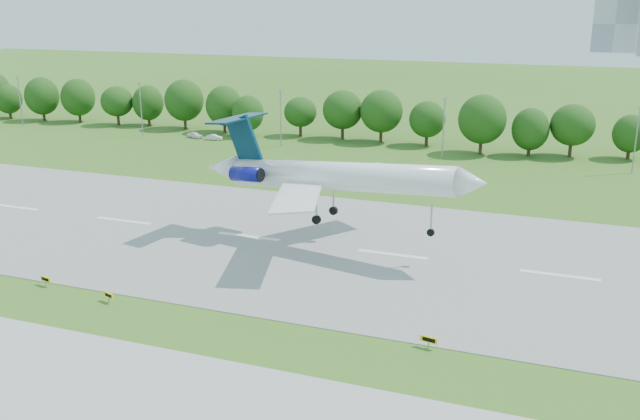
{
  "coord_description": "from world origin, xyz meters",
  "views": [
    {
      "loc": [
        40.79,
        -56.84,
        31.16
      ],
      "look_at": [
        12.87,
        18.0,
        7.13
      ],
      "focal_mm": 40.0,
      "sensor_mm": 36.0,
      "label": 1
    }
  ],
  "objects_px": {
    "taxi_sign_left": "(109,295)",
    "service_vehicle_a": "(214,137)",
    "airliner": "(326,174)",
    "service_vehicle_b": "(195,135)"
  },
  "relations": [
    {
      "from": "airliner",
      "to": "service_vehicle_b",
      "type": "relative_size",
      "value": 9.9
    },
    {
      "from": "taxi_sign_left",
      "to": "service_vehicle_a",
      "type": "xyz_separation_m",
      "value": [
        -32.48,
        82.82,
        -0.17
      ]
    },
    {
      "from": "airliner",
      "to": "taxi_sign_left",
      "type": "height_order",
      "value": "airliner"
    },
    {
      "from": "airliner",
      "to": "service_vehicle_a",
      "type": "bearing_deg",
      "value": 138.46
    },
    {
      "from": "taxi_sign_left",
      "to": "service_vehicle_b",
      "type": "bearing_deg",
      "value": 133.3
    },
    {
      "from": "service_vehicle_a",
      "to": "service_vehicle_b",
      "type": "bearing_deg",
      "value": 72.06
    },
    {
      "from": "airliner",
      "to": "taxi_sign_left",
      "type": "bearing_deg",
      "value": -113.12
    },
    {
      "from": "service_vehicle_a",
      "to": "taxi_sign_left",
      "type": "bearing_deg",
      "value": -170.52
    },
    {
      "from": "airliner",
      "to": "service_vehicle_b",
      "type": "height_order",
      "value": "airliner"
    },
    {
      "from": "service_vehicle_a",
      "to": "airliner",
      "type": "bearing_deg",
      "value": -152.37
    }
  ]
}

